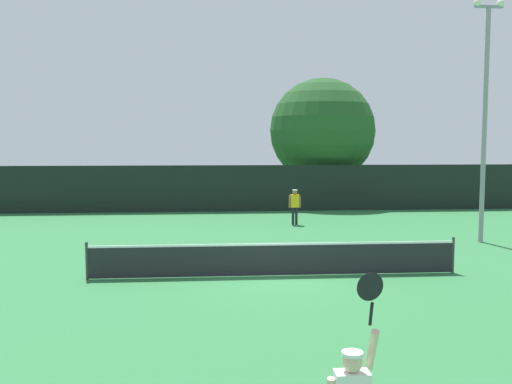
# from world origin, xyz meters

# --- Properties ---
(ground_plane) EXTENTS (120.00, 120.00, 0.00)m
(ground_plane) POSITION_xyz_m (0.00, 0.00, 0.00)
(ground_plane) COLOR #2D723D
(tennis_net) EXTENTS (10.75, 0.08, 1.07)m
(tennis_net) POSITION_xyz_m (0.00, 0.00, 0.51)
(tennis_net) COLOR #232328
(tennis_net) RESTS_ON ground
(perimeter_fence) EXTENTS (33.16, 0.12, 2.60)m
(perimeter_fence) POSITION_xyz_m (0.00, 15.55, 1.30)
(perimeter_fence) COLOR black
(perimeter_fence) RESTS_ON ground
(player_receiving) EXTENTS (0.57, 0.24, 1.66)m
(player_receiving) POSITION_xyz_m (2.09, 10.14, 1.02)
(player_receiving) COLOR yellow
(player_receiving) RESTS_ON ground
(tennis_ball) EXTENTS (0.07, 0.07, 0.07)m
(tennis_ball) POSITION_xyz_m (2.58, 2.79, 0.03)
(tennis_ball) COLOR #CCE033
(tennis_ball) RESTS_ON ground
(light_pole) EXTENTS (1.18, 0.28, 9.23)m
(light_pole) POSITION_xyz_m (8.64, 4.95, 5.19)
(light_pole) COLOR gray
(light_pole) RESTS_ON ground
(large_tree) EXTENTS (6.54, 6.54, 7.87)m
(large_tree) POSITION_xyz_m (5.10, 18.84, 4.59)
(large_tree) COLOR brown
(large_tree) RESTS_ON ground
(parked_car_near) EXTENTS (1.99, 4.24, 1.69)m
(parked_car_near) POSITION_xyz_m (-2.94, 22.59, 0.78)
(parked_car_near) COLOR red
(parked_car_near) RESTS_ON ground
(parked_car_mid) EXTENTS (2.27, 4.35, 1.69)m
(parked_car_mid) POSITION_xyz_m (9.46, 21.83, 0.78)
(parked_car_mid) COLOR white
(parked_car_mid) RESTS_ON ground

